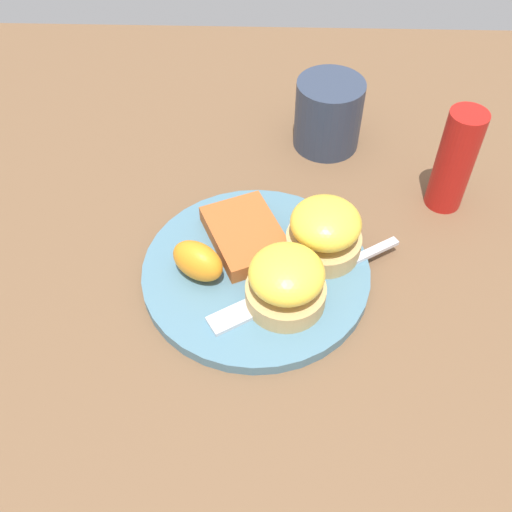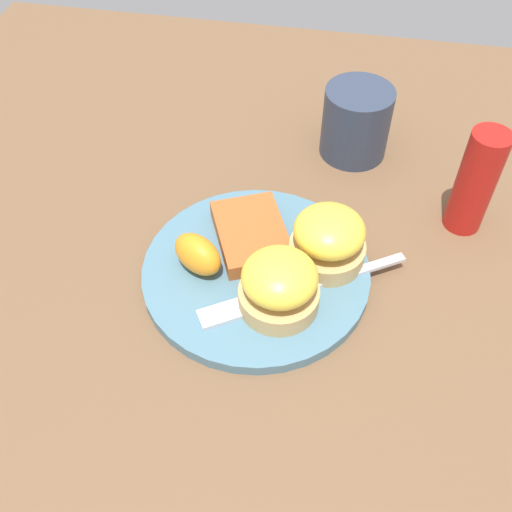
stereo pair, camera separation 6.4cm
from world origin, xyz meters
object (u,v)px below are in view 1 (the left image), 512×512
Objects in this scene: condiment_bottle at (455,161)px; orange_wedge at (198,261)px; fork at (296,287)px; cup at (328,114)px; hashbrown_patty at (246,235)px; sandwich_benedict_left at (286,282)px; sandwich_benedict_right at (325,231)px.

orange_wedge is at bearing 115.17° from condiment_bottle.
fork is 0.27m from cup.
condiment_bottle is at bearing -129.06° from cup.
hashbrown_patty is 0.80× the size of condiment_bottle.
cup is (0.28, -0.06, 0.00)m from sandwich_benedict_left.
hashbrown_patty is at bearing 28.01° from sandwich_benedict_left.
sandwich_benedict_left is 0.08m from sandwich_benedict_right.
orange_wedge is 0.45× the size of condiment_bottle.
hashbrown_patty is (0.08, 0.04, -0.02)m from sandwich_benedict_left.
hashbrown_patty is 0.22m from cup.
orange_wedge is at bearing 80.74° from fork.
orange_wedge reaches higher than fork.
sandwich_benedict_left is 0.63× the size of condiment_bottle.
cup is at bearing -3.82° from sandwich_benedict_right.
condiment_bottle reaches higher than cup.
cup reaches higher than orange_wedge.
cup is at bearing -11.25° from sandwich_benedict_left.
sandwich_benedict_right is 0.21m from cup.
sandwich_benedict_right is 0.63× the size of condiment_bottle.
orange_wedge is 0.32m from condiment_bottle.
condiment_bottle reaches higher than sandwich_benedict_right.
sandwich_benedict_right is 0.14m from orange_wedge.
sandwich_benedict_left is at bearing 144.64° from fork.
cup is (0.27, -0.04, 0.03)m from fork.
condiment_bottle is (0.14, -0.29, 0.03)m from orange_wedge.
condiment_bottle is (0.17, -0.20, 0.02)m from sandwich_benedict_left.
hashbrown_patty is at bearing 153.17° from cup.
cup is (0.25, -0.15, 0.01)m from orange_wedge.
hashbrown_patty is at bearing 109.61° from condiment_bottle.
condiment_bottle is (0.15, -0.18, 0.05)m from fork.
condiment_bottle reaches higher than hashbrown_patty.
sandwich_benedict_left is at bearing -109.59° from orange_wedge.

